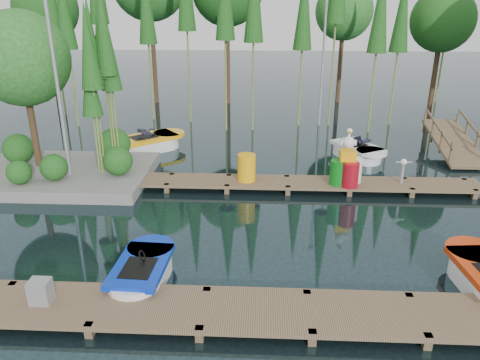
{
  "coord_description": "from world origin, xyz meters",
  "views": [
    {
      "loc": [
        1.14,
        -12.31,
        6.21
      ],
      "look_at": [
        0.5,
        0.5,
        1.1
      ],
      "focal_mm": 35.0,
      "sensor_mm": 36.0,
      "label": 1
    }
  ],
  "objects_px": {
    "boat_blue": "(142,273)",
    "drum_cluster": "(347,168)",
    "boat_yellow_far": "(150,143)",
    "utility_cabinet": "(41,291)",
    "yellow_barrel": "(247,168)",
    "island": "(45,90)"
  },
  "relations": [
    {
      "from": "boat_blue",
      "to": "drum_cluster",
      "type": "xyz_separation_m",
      "value": [
        5.54,
        5.59,
        0.62
      ]
    },
    {
      "from": "boat_blue",
      "to": "yellow_barrel",
      "type": "bearing_deg",
      "value": 72.02
    },
    {
      "from": "boat_yellow_far",
      "to": "utility_cabinet",
      "type": "height_order",
      "value": "boat_yellow_far"
    },
    {
      "from": "island",
      "to": "drum_cluster",
      "type": "distance_m",
      "value": 10.57
    },
    {
      "from": "yellow_barrel",
      "to": "drum_cluster",
      "type": "relative_size",
      "value": 0.48
    },
    {
      "from": "boat_yellow_far",
      "to": "drum_cluster",
      "type": "relative_size",
      "value": 1.66
    },
    {
      "from": "island",
      "to": "boat_yellow_far",
      "type": "xyz_separation_m",
      "value": [
        2.66,
        3.27,
        -2.87
      ]
    },
    {
      "from": "island",
      "to": "boat_yellow_far",
      "type": "height_order",
      "value": "island"
    },
    {
      "from": "island",
      "to": "boat_yellow_far",
      "type": "distance_m",
      "value": 5.1
    },
    {
      "from": "utility_cabinet",
      "to": "yellow_barrel",
      "type": "height_order",
      "value": "yellow_barrel"
    },
    {
      "from": "boat_blue",
      "to": "utility_cabinet",
      "type": "bearing_deg",
      "value": -141.66
    },
    {
      "from": "island",
      "to": "yellow_barrel",
      "type": "xyz_separation_m",
      "value": [
        6.92,
        -0.79,
        -2.42
      ]
    },
    {
      "from": "island",
      "to": "yellow_barrel",
      "type": "height_order",
      "value": "island"
    },
    {
      "from": "island",
      "to": "boat_blue",
      "type": "xyz_separation_m",
      "value": [
        4.73,
        -6.53,
        -2.94
      ]
    },
    {
      "from": "island",
      "to": "utility_cabinet",
      "type": "relative_size",
      "value": 13.05
    },
    {
      "from": "utility_cabinet",
      "to": "drum_cluster",
      "type": "relative_size",
      "value": 0.27
    },
    {
      "from": "boat_yellow_far",
      "to": "drum_cluster",
      "type": "bearing_deg",
      "value": -48.21
    },
    {
      "from": "yellow_barrel",
      "to": "utility_cabinet",
      "type": "bearing_deg",
      "value": -119.49
    },
    {
      "from": "boat_blue",
      "to": "yellow_barrel",
      "type": "height_order",
      "value": "yellow_barrel"
    },
    {
      "from": "utility_cabinet",
      "to": "drum_cluster",
      "type": "distance_m",
      "value": 10.02
    },
    {
      "from": "boat_blue",
      "to": "drum_cluster",
      "type": "distance_m",
      "value": 7.89
    },
    {
      "from": "island",
      "to": "boat_blue",
      "type": "bearing_deg",
      "value": -54.06
    }
  ]
}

